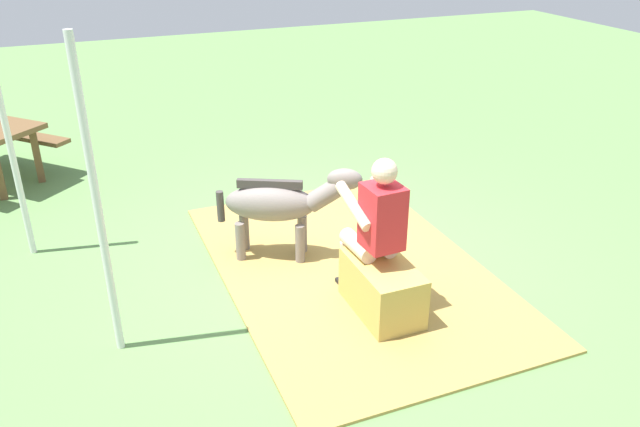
{
  "coord_description": "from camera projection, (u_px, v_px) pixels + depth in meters",
  "views": [
    {
      "loc": [
        -4.85,
        2.09,
        3.05
      ],
      "look_at": [
        -0.09,
        0.16,
        0.55
      ],
      "focal_mm": 35.9,
      "sensor_mm": 36.0,
      "label": 1
    }
  ],
  "objects": [
    {
      "name": "ground_plane",
      "position": [
        332.0,
        259.0,
        6.09
      ],
      "size": [
        24.0,
        24.0,
        0.0
      ],
      "primitive_type": "plane",
      "color": "#608C4C"
    },
    {
      "name": "tent_pole_right",
      "position": [
        8.0,
        136.0,
        5.68
      ],
      "size": [
        0.06,
        0.06,
        2.37
      ],
      "primitive_type": "cylinder",
      "color": "silver",
      "rests_on": "ground"
    },
    {
      "name": "tent_pole_left",
      "position": [
        98.0,
        207.0,
        4.36
      ],
      "size": [
        0.06,
        0.06,
        2.37
      ],
      "primitive_type": "cylinder",
      "color": "silver",
      "rests_on": "ground"
    },
    {
      "name": "hay_patch",
      "position": [
        351.0,
        269.0,
        5.89
      ],
      "size": [
        3.55,
        2.29,
        0.02
      ],
      "primitive_type": "cube",
      "color": "#AD8C47",
      "rests_on": "ground"
    },
    {
      "name": "person_seated",
      "position": [
        375.0,
        225.0,
        5.1
      ],
      "size": [
        0.67,
        0.44,
        1.34
      ],
      "color": "beige",
      "rests_on": "ground"
    },
    {
      "name": "hay_bale",
      "position": [
        382.0,
        289.0,
        5.19
      ],
      "size": [
        0.77,
        0.43,
        0.46
      ],
      "primitive_type": "cube",
      "color": "tan",
      "rests_on": "ground"
    },
    {
      "name": "pony_standing",
      "position": [
        280.0,
        204.0,
        5.87
      ],
      "size": [
        0.78,
        1.24,
        0.93
      ],
      "color": "slate",
      "rests_on": "ground"
    }
  ]
}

